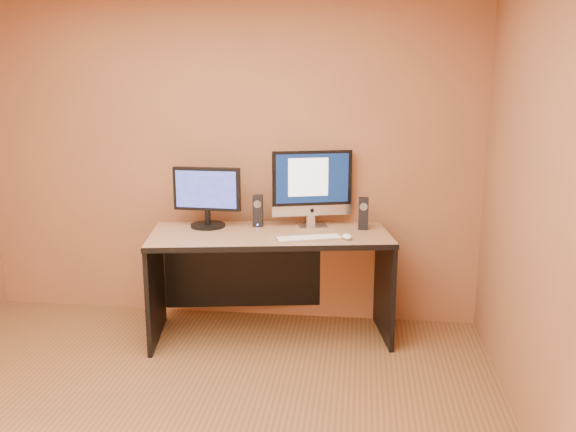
{
  "coord_description": "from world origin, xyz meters",
  "views": [
    {
      "loc": [
        1.07,
        -2.72,
        1.93
      ],
      "look_at": [
        0.56,
        1.48,
        0.96
      ],
      "focal_mm": 38.0,
      "sensor_mm": 36.0,
      "label": 1
    }
  ],
  "objects": [
    {
      "name": "walls",
      "position": [
        0.0,
        0.0,
        1.3
      ],
      "size": [
        4.0,
        4.0,
        2.6
      ],
      "primitive_type": null,
      "color": "#9A5F3E",
      "rests_on": "ground"
    },
    {
      "name": "desk",
      "position": [
        0.41,
        1.58,
        0.4
      ],
      "size": [
        1.85,
        1.05,
        0.81
      ],
      "primitive_type": null,
      "rotation": [
        0.0,
        0.0,
        0.17
      ],
      "color": "#A57452",
      "rests_on": "ground"
    },
    {
      "name": "imac",
      "position": [
        0.71,
        1.81,
        1.11
      ],
      "size": [
        0.66,
        0.4,
        0.6
      ],
      "primitive_type": null,
      "rotation": [
        0.0,
        0.0,
        0.29
      ],
      "color": "silver",
      "rests_on": "desk"
    },
    {
      "name": "second_monitor",
      "position": [
        -0.09,
        1.7,
        1.04
      ],
      "size": [
        0.53,
        0.28,
        0.46
      ],
      "primitive_type": null,
      "rotation": [
        0.0,
        0.0,
        -0.04
      ],
      "color": "black",
      "rests_on": "desk"
    },
    {
      "name": "speaker_left",
      "position": [
        0.29,
        1.77,
        0.93
      ],
      "size": [
        0.08,
        0.08,
        0.24
      ],
      "primitive_type": null,
      "rotation": [
        0.0,
        0.0,
        0.08
      ],
      "color": "black",
      "rests_on": "desk"
    },
    {
      "name": "speaker_right",
      "position": [
        1.09,
        1.77,
        0.93
      ],
      "size": [
        0.07,
        0.08,
        0.24
      ],
      "primitive_type": null,
      "rotation": [
        0.0,
        0.0,
        0.01
      ],
      "color": "black",
      "rests_on": "desk"
    },
    {
      "name": "keyboard",
      "position": [
        0.71,
        1.42,
        0.82
      ],
      "size": [
        0.49,
        0.28,
        0.02
      ],
      "primitive_type": "cube",
      "rotation": [
        0.0,
        0.0,
        0.35
      ],
      "color": "silver",
      "rests_on": "desk"
    },
    {
      "name": "mouse",
      "position": [
        0.98,
        1.47,
        0.83
      ],
      "size": [
        0.1,
        0.13,
        0.04
      ],
      "primitive_type": "ellipsoid",
      "rotation": [
        0.0,
        0.0,
        0.33
      ],
      "color": "white",
      "rests_on": "desk"
    },
    {
      "name": "cable_a",
      "position": [
        0.7,
        1.92,
        0.81
      ],
      "size": [
        0.15,
        0.2,
        0.01
      ],
      "primitive_type": "cylinder",
      "rotation": [
        1.57,
        0.0,
        0.64
      ],
      "color": "black",
      "rests_on": "desk"
    },
    {
      "name": "cable_b",
      "position": [
        0.64,
        1.92,
        0.81
      ],
      "size": [
        0.02,
        0.2,
        0.01
      ],
      "primitive_type": "cylinder",
      "rotation": [
        1.57,
        0.0,
        -0.08
      ],
      "color": "black",
      "rests_on": "desk"
    }
  ]
}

